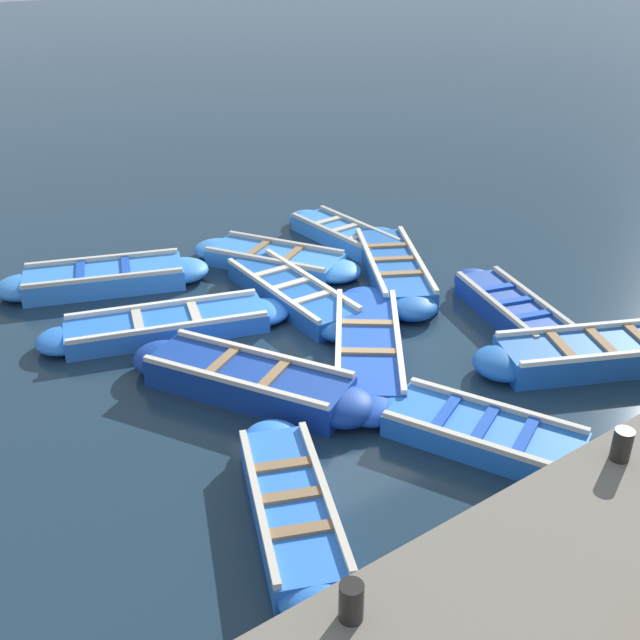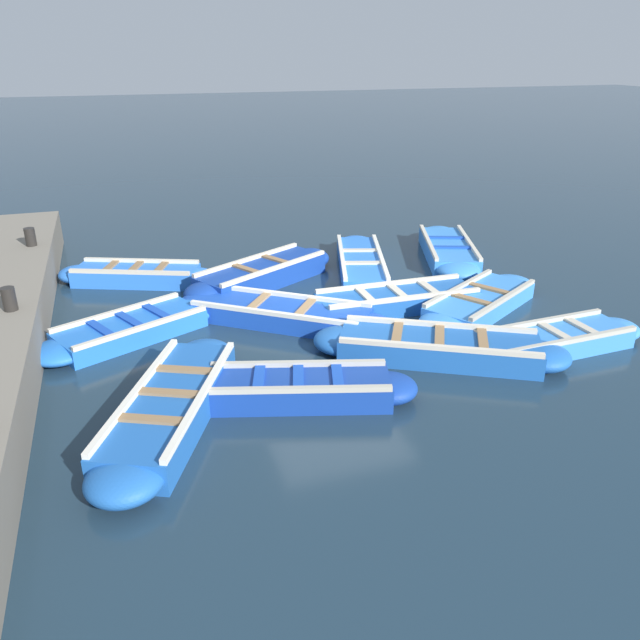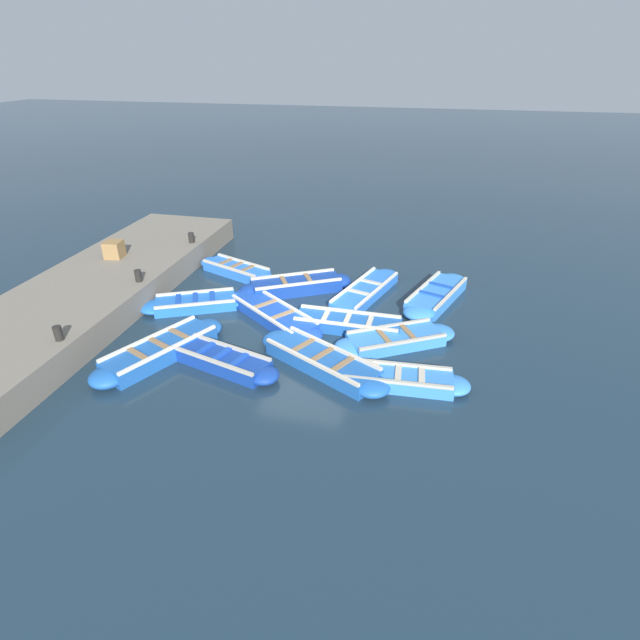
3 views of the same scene
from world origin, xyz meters
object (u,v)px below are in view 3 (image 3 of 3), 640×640
(boat_tucked, at_px, (196,303))
(boat_broadside, at_px, (398,379))
(boat_inner_gap, at_px, (436,295))
(boat_far_corner, at_px, (274,314))
(bollard_north, at_px, (191,238))
(boat_bow_out, at_px, (347,324))
(bollard_mid_north, at_px, (138,276))
(boat_outer_right, at_px, (236,270))
(boat_stern_in, at_px, (396,340))
(boat_near_quay, at_px, (296,286))
(wooden_crate, at_px, (114,249))
(boat_alongside, at_px, (161,351))
(boat_drifting, at_px, (365,292))
(boat_end_of_row, at_px, (222,360))
(bollard_mid_south, at_px, (58,333))
(boat_mid_row, at_px, (322,361))

(boat_tucked, distance_m, boat_broadside, 6.68)
(boat_inner_gap, bearing_deg, boat_far_corner, 27.12)
(boat_tucked, relative_size, boat_far_corner, 0.90)
(boat_broadside, distance_m, bollard_north, 9.76)
(boat_inner_gap, distance_m, bollard_north, 8.66)
(boat_inner_gap, relative_size, boat_broadside, 1.13)
(boat_bow_out, distance_m, bollard_mid_north, 6.28)
(boat_outer_right, relative_size, boat_stern_in, 0.97)
(boat_near_quay, bearing_deg, bollard_mid_north, 24.63)
(boat_broadside, bearing_deg, wooden_crate, -22.16)
(boat_far_corner, xyz_separation_m, boat_alongside, (2.10, 2.53, 0.04))
(boat_alongside, distance_m, bollard_mid_north, 3.30)
(boat_drifting, bearing_deg, boat_far_corner, 42.47)
(boat_near_quay, relative_size, boat_bow_out, 0.96)
(boat_end_of_row, distance_m, bollard_mid_south, 3.82)
(boat_drifting, bearing_deg, boat_bow_out, 85.61)
(boat_outer_right, distance_m, boat_alongside, 5.31)
(boat_inner_gap, relative_size, bollard_mid_south, 10.52)
(boat_outer_right, bearing_deg, boat_tucked, 84.86)
(boat_far_corner, distance_m, boat_stern_in, 3.55)
(boat_inner_gap, bearing_deg, boat_bow_out, 45.26)
(boat_near_quay, height_order, bollard_mid_north, bollard_mid_north)
(boat_tucked, distance_m, boat_outer_right, 2.63)
(boat_near_quay, distance_m, boat_far_corner, 1.94)
(boat_outer_right, relative_size, wooden_crate, 5.99)
(boat_tucked, bearing_deg, boat_near_quay, -145.70)
(boat_alongside, height_order, wooden_crate, wooden_crate)
(boat_bow_out, bearing_deg, bollard_north, -29.29)
(boat_end_of_row, height_order, boat_outer_right, boat_end_of_row)
(boat_drifting, relative_size, boat_far_corner, 1.09)
(boat_near_quay, xyz_separation_m, boat_outer_right, (2.35, -0.85, -0.04))
(bollard_north, bearing_deg, boat_outer_right, 160.66)
(boat_bow_out, distance_m, boat_stern_in, 1.47)
(boat_alongside, distance_m, bollard_north, 6.34)
(boat_drifting, height_order, bollard_mid_south, bollard_mid_south)
(boat_tucked, distance_m, bollard_mid_south, 4.04)
(boat_mid_row, height_order, boat_near_quay, boat_near_quay)
(boat_drifting, relative_size, bollard_mid_north, 11.26)
(boat_outer_right, height_order, bollard_mid_north, bollard_mid_north)
(boat_tucked, bearing_deg, boat_broadside, 157.80)
(bollard_north, bearing_deg, boat_far_corner, 140.01)
(boat_outer_right, bearing_deg, boat_near_quay, 160.16)
(boat_end_of_row, relative_size, boat_tucked, 0.99)
(boat_broadside, bearing_deg, boat_inner_gap, -98.98)
(boat_inner_gap, distance_m, boat_bow_out, 3.29)
(bollard_mid_north, bearing_deg, boat_bow_out, 179.51)
(bollard_mid_south, bearing_deg, boat_alongside, -155.29)
(boat_mid_row, bearing_deg, bollard_mid_north, -19.02)
(boat_alongside, bearing_deg, boat_near_quay, -116.56)
(boat_drifting, relative_size, boat_outer_right, 1.23)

